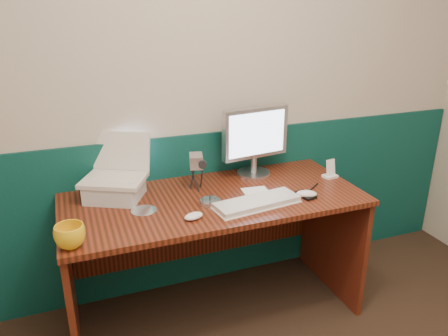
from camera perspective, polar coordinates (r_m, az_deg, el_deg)
name	(u,v)px	position (r m, az deg, el deg)	size (l,w,h in m)	color
back_wall	(218,90)	(2.58, -0.78, 10.16)	(3.50, 0.04, 2.50)	#B9AC9C
wainscot	(219,207)	(2.80, -0.62, -5.13)	(3.48, 0.02, 1.00)	#07342F
desk	(215,257)	(2.52, -1.22, -11.57)	(1.60, 0.70, 0.75)	#321609
laptop_riser	(115,190)	(2.38, -14.06, -2.82)	(0.27, 0.23, 0.09)	silver
laptop	(112,158)	(2.32, -14.44, 1.23)	(0.32, 0.24, 0.26)	silver
monitor	(254,142)	(2.58, 3.99, 3.46)	(0.42, 0.12, 0.42)	#ADADB2
keyboard	(257,203)	(2.25, 4.33, -4.59)	(0.45, 0.15, 0.03)	silver
mouse_right	(307,194)	(2.38, 10.73, -3.33)	(0.11, 0.07, 0.04)	white
mouse_left	(194,216)	(2.11, -3.98, -6.28)	(0.10, 0.06, 0.03)	white
mug	(70,236)	(1.98, -19.48, -8.39)	(0.13, 0.13, 0.10)	gold
camcorder	(196,170)	(2.40, -3.63, -0.32)	(0.10, 0.14, 0.22)	silver
cd_spindle	(210,202)	(2.26, -1.83, -4.45)	(0.11, 0.11, 0.02)	#B6BDC7
cd_loose_a	(144,210)	(2.23, -10.45, -5.47)	(0.13, 0.13, 0.00)	silver
pen	(313,188)	(2.50, 11.53, -2.54)	(0.01, 0.01, 0.14)	black
papers	(255,191)	(2.42, 4.07, -2.95)	(0.14, 0.09, 0.00)	white
dock	(330,176)	(2.68, 13.66, -1.03)	(0.08, 0.06, 0.02)	white
music_player	(331,167)	(2.66, 13.76, 0.08)	(0.06, 0.01, 0.10)	white
pda	(305,195)	(2.39, 10.56, -3.52)	(0.07, 0.11, 0.01)	black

